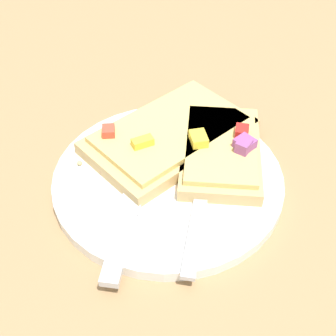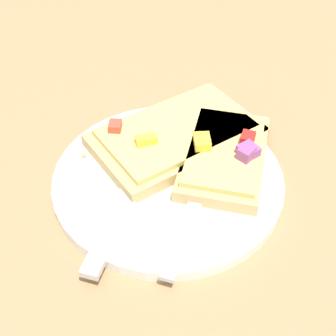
% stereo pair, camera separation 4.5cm
% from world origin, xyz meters
% --- Properties ---
extents(ground_plane, '(4.00, 4.00, 0.00)m').
position_xyz_m(ground_plane, '(0.00, 0.00, 0.00)').
color(ground_plane, '#9E7A51').
extents(plate, '(0.23, 0.23, 0.01)m').
position_xyz_m(plate, '(0.00, 0.00, 0.01)').
color(plate, white).
rests_on(plate, ground).
extents(fork, '(0.05, 0.21, 0.01)m').
position_xyz_m(fork, '(0.04, -0.00, 0.01)').
color(fork, silver).
rests_on(fork, plate).
extents(knife, '(0.04, 0.20, 0.01)m').
position_xyz_m(knife, '(-0.03, -0.04, 0.01)').
color(knife, silver).
rests_on(knife, plate).
extents(pizza_slice_main, '(0.19, 0.19, 0.03)m').
position_xyz_m(pizza_slice_main, '(-0.00, 0.05, 0.02)').
color(pizza_slice_main, tan).
rests_on(pizza_slice_main, plate).
extents(pizza_slice_corner, '(0.09, 0.14, 0.03)m').
position_xyz_m(pizza_slice_corner, '(0.05, 0.03, 0.02)').
color(pizza_slice_corner, tan).
rests_on(pizza_slice_corner, plate).
extents(crumb_scatter, '(0.13, 0.08, 0.01)m').
position_xyz_m(crumb_scatter, '(-0.01, 0.02, 0.02)').
color(crumb_scatter, tan).
rests_on(crumb_scatter, plate).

